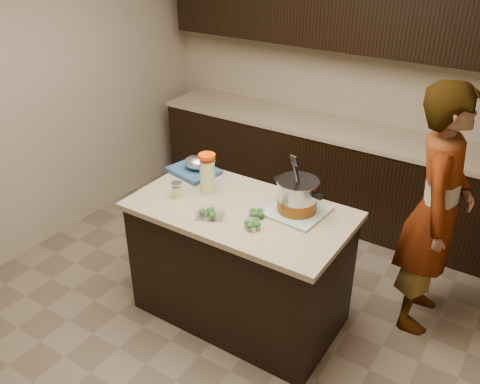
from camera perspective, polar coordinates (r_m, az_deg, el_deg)
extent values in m
plane|color=brown|center=(3.87, 0.00, -13.36)|extent=(4.00, 4.00, 0.00)
cube|color=tan|center=(4.84, 13.35, 13.09)|extent=(4.00, 0.04, 2.70)
cube|color=tan|center=(4.48, -22.40, 10.46)|extent=(0.04, 4.00, 2.70)
cube|color=black|center=(4.90, 10.89, 1.97)|extent=(3.60, 0.60, 0.86)
cube|color=tan|center=(4.72, 11.39, 6.85)|extent=(3.60, 0.63, 0.04)
cube|color=black|center=(4.55, 13.38, 19.90)|extent=(3.60, 0.35, 0.75)
cube|color=black|center=(3.60, 0.00, -8.27)|extent=(1.40, 0.75, 0.86)
cube|color=tan|center=(3.34, 0.00, -2.10)|extent=(1.46, 0.81, 0.04)
cube|color=#597851|center=(3.30, 6.35, -2.13)|extent=(0.39, 0.39, 0.02)
cylinder|color=#B7B7BC|center=(3.25, 6.45, -0.48)|extent=(0.30, 0.30, 0.20)
cylinder|color=brown|center=(3.28, 6.40, -1.37)|extent=(0.30, 0.30, 0.08)
cylinder|color=#B7B7BC|center=(3.20, 6.55, 1.17)|extent=(0.32, 0.32, 0.01)
cube|color=black|center=(3.30, 4.40, 1.41)|extent=(0.07, 0.04, 0.03)
cube|color=black|center=(3.14, 8.74, -0.46)|extent=(0.07, 0.04, 0.03)
cylinder|color=black|center=(3.15, 6.39, 1.88)|extent=(0.04, 0.11, 0.24)
cylinder|color=#D6D282|center=(3.48, -3.67, 1.72)|extent=(0.13, 0.13, 0.23)
cylinder|color=white|center=(3.47, -3.68, 1.93)|extent=(0.15, 0.15, 0.26)
cylinder|color=#E64304|center=(3.41, -3.75, 4.03)|extent=(0.15, 0.15, 0.02)
cylinder|color=#D6D282|center=(3.47, -7.10, 0.00)|extent=(0.08, 0.08, 0.08)
cylinder|color=white|center=(3.46, -7.11, 0.16)|extent=(0.09, 0.09, 0.10)
cylinder|color=silver|center=(3.44, -7.16, 1.03)|extent=(0.09, 0.09, 0.02)
cylinder|color=silver|center=(3.23, 1.90, -2.45)|extent=(0.14, 0.14, 0.05)
cylinder|color=silver|center=(3.11, 1.41, -3.72)|extent=(0.13, 0.13, 0.05)
cube|color=silver|center=(3.23, -3.36, -2.32)|extent=(0.21, 0.18, 0.06)
cube|color=navy|center=(3.80, -5.22, 2.39)|extent=(0.39, 0.34, 0.03)
ellipsoid|color=silver|center=(3.75, -4.98, 3.19)|extent=(0.18, 0.14, 0.10)
imported|color=gray|center=(3.58, 21.16, -2.08)|extent=(0.49, 0.69, 1.76)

